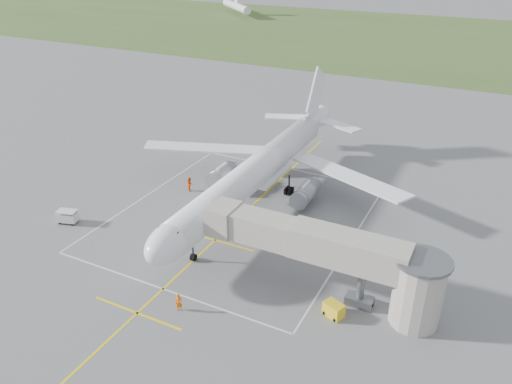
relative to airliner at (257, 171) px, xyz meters
The scene contains 10 objects.
ground 4.46m from the airliner, 90.00° to the right, with size 700.00×700.00×0.00m, color #5F5F62.
grass_strip 129.32m from the airliner, 90.00° to the left, with size 700.00×120.00×0.02m, color #3C5525.
apron_markings 7.90m from the airliner, 90.00° to the right, with size 28.20×60.00×0.01m.
airliner is the anchor object (origin of this frame).
jet_bridge 21.22m from the airliner, 42.19° to the right, with size 23.40×5.00×7.20m.
gpu_unit 23.73m from the airliner, 45.85° to the right, with size 2.13×1.81×1.37m.
baggage_cart 24.01m from the airliner, 139.37° to the right, with size 2.65×2.01×1.63m.
ramp_worker_nose 23.11m from the airliner, 81.83° to the right, with size 0.67×0.44×1.83m, color #F76607.
ramp_worker_wing 10.30m from the airliner, behind, with size 0.96×0.74×1.97m, color #FF4808.
distant_aircraft 171.83m from the airliner, 90.55° to the left, with size 194.78×64.74×8.85m.
Camera 1 is at (26.12, -51.09, 31.13)m, focal length 35.00 mm.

